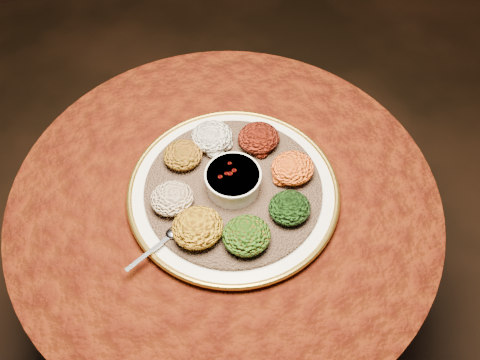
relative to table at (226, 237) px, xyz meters
name	(u,v)px	position (x,y,z in m)	size (l,w,h in m)	color
table	(226,237)	(0.00, 0.00, 0.00)	(0.96, 0.96, 0.73)	black
platter	(233,192)	(0.02, 0.00, 0.19)	(0.55, 0.55, 0.02)	white
injera	(233,189)	(0.02, 0.00, 0.20)	(0.39, 0.39, 0.01)	brown
stew_bowl	(233,180)	(0.02, 0.00, 0.24)	(0.12, 0.12, 0.05)	silver
spoon	(171,235)	(-0.14, -0.07, 0.21)	(0.14, 0.07, 0.01)	silver
portion_ayib	(212,137)	(0.02, 0.13, 0.23)	(0.10, 0.09, 0.05)	white
portion_kitfo	(259,138)	(0.12, 0.09, 0.23)	(0.10, 0.09, 0.05)	black
portion_tikil	(293,168)	(0.16, -0.01, 0.23)	(0.10, 0.09, 0.05)	#C88F10
portion_gomen	(290,208)	(0.11, -0.10, 0.23)	(0.09, 0.09, 0.04)	black
portion_mixveg	(246,235)	(0.00, -0.13, 0.23)	(0.10, 0.09, 0.05)	#A8270A
portion_kik	(198,227)	(-0.09, -0.08, 0.23)	(0.11, 0.10, 0.05)	#BE8910
portion_timatim	(172,198)	(-0.11, 0.01, 0.23)	(0.09, 0.09, 0.04)	#770707
portion_shiro	(183,155)	(-0.06, 0.11, 0.23)	(0.09, 0.08, 0.04)	#8C4910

